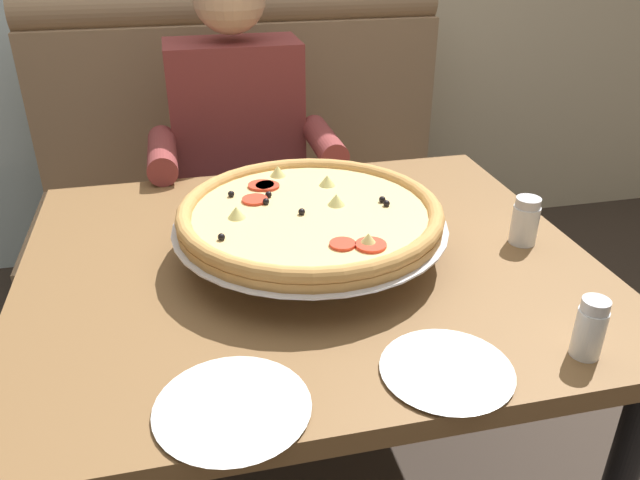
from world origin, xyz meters
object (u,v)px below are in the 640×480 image
(pizza, at_px, (310,215))
(plate_near_right, at_px, (447,367))
(dining_table, at_px, (308,291))
(shaker_parmesan, at_px, (589,332))
(plate_near_left, at_px, (232,404))
(diner_main, at_px, (242,153))
(shaker_pepper_flakes, at_px, (525,224))
(booth_bench, at_px, (254,207))

(pizza, xyz_separation_m, plate_near_right, (0.13, -0.42, -0.08))
(dining_table, height_order, shaker_parmesan, shaker_parmesan)
(shaker_parmesan, distance_m, plate_near_left, 0.57)
(diner_main, height_order, plate_near_left, diner_main)
(dining_table, height_order, pizza, pizza)
(plate_near_left, bearing_deg, dining_table, 64.18)
(diner_main, xyz_separation_m, shaker_pepper_flakes, (0.52, -0.74, 0.06))
(pizza, height_order, shaker_pepper_flakes, pizza)
(pizza, distance_m, plate_near_right, 0.44)
(shaker_parmesan, height_order, shaker_pepper_flakes, same)
(booth_bench, distance_m, pizza, 1.04)
(diner_main, bearing_deg, plate_near_right, -80.06)
(booth_bench, xyz_separation_m, plate_near_right, (0.14, -1.37, 0.34))
(booth_bench, bearing_deg, plate_near_right, -84.33)
(booth_bench, bearing_deg, pizza, -89.52)
(booth_bench, height_order, plate_near_left, booth_bench)
(diner_main, relative_size, pizza, 2.28)
(diner_main, bearing_deg, pizza, -84.57)
(shaker_pepper_flakes, bearing_deg, dining_table, 175.23)
(shaker_pepper_flakes, relative_size, plate_near_left, 0.46)
(booth_bench, distance_m, diner_main, 0.41)
(pizza, xyz_separation_m, plate_near_left, (-0.21, -0.43, -0.08))
(plate_near_left, relative_size, plate_near_right, 1.09)
(pizza, distance_m, plate_near_left, 0.48)
(dining_table, xyz_separation_m, shaker_pepper_flakes, (0.47, -0.04, 0.13))
(dining_table, relative_size, plate_near_left, 5.03)
(dining_table, xyz_separation_m, pizza, (0.01, 0.01, 0.17))
(diner_main, bearing_deg, dining_table, -85.32)
(dining_table, bearing_deg, booth_bench, 90.00)
(shaker_pepper_flakes, xyz_separation_m, plate_near_right, (-0.33, -0.37, -0.03))
(dining_table, height_order, plate_near_right, plate_near_right)
(diner_main, height_order, plate_near_right, diner_main)
(dining_table, distance_m, plate_near_left, 0.47)
(pizza, height_order, shaker_parmesan, pizza)
(pizza, bearing_deg, booth_bench, 90.48)
(shaker_parmesan, relative_size, plate_near_left, 0.46)
(plate_near_right, bearing_deg, pizza, 107.06)
(dining_table, xyz_separation_m, diner_main, (-0.06, 0.70, 0.07))
(diner_main, bearing_deg, booth_bench, 77.87)
(diner_main, distance_m, plate_near_right, 1.12)
(booth_bench, xyz_separation_m, pizza, (0.01, -0.95, 0.42))
(diner_main, distance_m, plate_near_left, 1.12)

